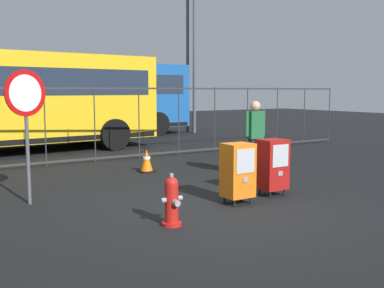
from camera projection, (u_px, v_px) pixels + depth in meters
The scene contains 11 objects.
ground_plane at pixel (216, 207), 7.39m from camera, with size 60.00×60.00×0.00m, color black.
fire_hydrant at pixel (172, 201), 6.34m from camera, with size 0.33×0.32×0.75m.
newspaper_box_primary at pixel (272, 164), 8.17m from camera, with size 0.48×0.42×1.02m.
newspaper_box_secondary at pixel (238, 170), 7.56m from camera, with size 0.48×0.42×1.02m.
stop_sign at pixel (26, 108), 7.39m from camera, with size 0.71×0.31×2.23m.
pedestrian at pixel (255, 134), 9.90m from camera, with size 0.55×0.22×1.67m.
traffic_cone at pixel (147, 161), 10.58m from camera, with size 0.36×0.36×0.53m.
fence_barrier at pixel (95, 124), 11.94m from camera, with size 18.03×0.04×2.00m.
bus_far at pixel (61, 95), 18.09m from camera, with size 10.52×2.83×3.00m.
street_light_near_left at pixel (194, 23), 19.84m from camera, with size 0.32×0.32×8.52m.
street_light_near_right at pixel (188, 22), 20.27m from camera, with size 0.32×0.32×8.71m.
Camera 1 is at (-4.16, -5.91, 1.89)m, focal length 42.43 mm.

